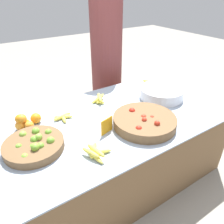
# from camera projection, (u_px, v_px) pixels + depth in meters

# --- Properties ---
(ground_plane) EXTENTS (12.00, 12.00, 0.00)m
(ground_plane) POSITION_uv_depth(u_px,v_px,m) (112.00, 173.00, 2.05)
(ground_plane) COLOR gray
(market_table) EXTENTS (1.87, 1.04, 0.62)m
(market_table) POSITION_uv_depth(u_px,v_px,m) (112.00, 148.00, 1.89)
(market_table) COLOR brown
(market_table) RESTS_ON ground_plane
(lime_bowl) EXTENTS (0.38, 0.38, 0.10)m
(lime_bowl) POSITION_uv_depth(u_px,v_px,m) (34.00, 145.00, 1.39)
(lime_bowl) COLOR brown
(lime_bowl) RESTS_ON market_table
(tomato_basket) EXTENTS (0.47, 0.47, 0.10)m
(tomato_basket) POSITION_uv_depth(u_px,v_px,m) (145.00, 121.00, 1.62)
(tomato_basket) COLOR brown
(tomato_basket) RESTS_ON market_table
(orange_pile) EXTENTS (0.20, 0.13, 0.12)m
(orange_pile) POSITION_uv_depth(u_px,v_px,m) (26.00, 121.00, 1.59)
(orange_pile) COLOR orange
(orange_pile) RESTS_ON market_table
(metal_bowl) EXTENTS (0.39, 0.39, 0.10)m
(metal_bowl) POSITION_uv_depth(u_px,v_px,m) (161.00, 93.00, 2.00)
(metal_bowl) COLOR silver
(metal_bowl) RESTS_ON market_table
(price_sign) EXTENTS (0.11, 0.03, 0.12)m
(price_sign) POSITION_uv_depth(u_px,v_px,m) (107.00, 126.00, 1.53)
(price_sign) COLOR orange
(price_sign) RESTS_ON market_table
(banana_bunch_front_center) EXTENTS (0.16, 0.14, 0.03)m
(banana_bunch_front_center) POSITION_uv_depth(u_px,v_px,m) (63.00, 117.00, 1.71)
(banana_bunch_front_center) COLOR #EFDB4C
(banana_bunch_front_center) RESTS_ON market_table
(banana_bunch_front_left) EXTENTS (0.14, 0.19, 0.03)m
(banana_bunch_front_left) POSITION_uv_depth(u_px,v_px,m) (149.00, 83.00, 2.29)
(banana_bunch_front_left) COLOR #EFDB4C
(banana_bunch_front_left) RESTS_ON market_table
(banana_bunch_back_center) EXTENTS (0.17, 0.20, 0.06)m
(banana_bunch_back_center) POSITION_uv_depth(u_px,v_px,m) (95.00, 152.00, 1.34)
(banana_bunch_back_center) COLOR #EFDB4C
(banana_bunch_back_center) RESTS_ON market_table
(banana_bunch_middle_left) EXTENTS (0.16, 0.17, 0.06)m
(banana_bunch_middle_left) POSITION_uv_depth(u_px,v_px,m) (99.00, 99.00, 1.95)
(banana_bunch_middle_left) COLOR #EFDB4C
(banana_bunch_middle_left) RESTS_ON market_table
(vendor_person) EXTENTS (0.36, 0.36, 1.69)m
(vendor_person) POSITION_uv_depth(u_px,v_px,m) (106.00, 59.00, 2.53)
(vendor_person) COLOR brown
(vendor_person) RESTS_ON ground_plane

